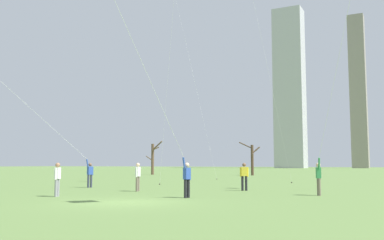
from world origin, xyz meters
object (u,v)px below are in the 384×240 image
(bystander_watching_nearby, at_px, (57,178))
(bare_tree_center, at_px, (153,157))
(kite_flyer_far_back_blue, at_px, (147,85))
(bare_tree_left_of_center, at_px, (252,158))
(bystander_far_off_by_trees, at_px, (244,175))
(kite_flyer_foreground_right_red, at_px, (54,139))
(kite_flyer_foreground_left_purple, at_px, (334,96))
(bystander_strolling_midfield, at_px, (138,175))

(bystander_watching_nearby, xyz_separation_m, bare_tree_center, (-18.36, 38.56, 1.63))
(kite_flyer_far_back_blue, relative_size, bystander_watching_nearby, 10.30)
(bare_tree_left_of_center, bearing_deg, bystander_watching_nearby, -84.12)
(bystander_far_off_by_trees, xyz_separation_m, bare_tree_center, (-24.79, 30.05, 1.63))
(kite_flyer_foreground_right_red, bearing_deg, kite_flyer_far_back_blue, -30.29)
(kite_flyer_foreground_left_purple, distance_m, bare_tree_center, 45.65)
(bare_tree_left_of_center, distance_m, bare_tree_center, 14.36)
(kite_flyer_foreground_left_purple, relative_size, bystander_far_off_by_trees, 11.21)
(kite_flyer_far_back_blue, xyz_separation_m, bare_tree_center, (-24.37, 40.09, -2.16))
(bystander_far_off_by_trees, xyz_separation_m, bystander_strolling_midfield, (-5.21, -3.40, 0.00))
(kite_flyer_far_back_blue, height_order, bystander_strolling_midfield, kite_flyer_far_back_blue)
(bystander_far_off_by_trees, distance_m, bare_tree_left_of_center, 34.46)
(kite_flyer_far_back_blue, xyz_separation_m, bare_tree_left_of_center, (-10.26, 42.77, -2.33))
(bystander_far_off_by_trees, relative_size, bare_tree_center, 0.33)
(bystander_strolling_midfield, bearing_deg, bystander_far_off_by_trees, 33.12)
(kite_flyer_far_back_blue, distance_m, bystander_watching_nearby, 7.27)
(kite_flyer_far_back_blue, bearing_deg, bystander_strolling_midfield, 125.81)
(kite_flyer_foreground_left_purple, relative_size, bare_tree_left_of_center, 3.96)
(bystander_watching_nearby, bearing_deg, bystander_far_off_by_trees, 52.94)
(bare_tree_center, bearing_deg, kite_flyer_foreground_left_purple, -47.89)
(kite_flyer_foreground_left_purple, bearing_deg, kite_flyer_foreground_right_red, 179.42)
(kite_flyer_foreground_left_purple, bearing_deg, bare_tree_center, 132.11)
(kite_flyer_foreground_right_red, relative_size, bare_tree_center, 2.11)
(bystander_far_off_by_trees, relative_size, bystander_strolling_midfield, 1.00)
(kite_flyer_far_back_blue, bearing_deg, bare_tree_left_of_center, 103.49)
(bystander_strolling_midfield, height_order, bystander_watching_nearby, same)
(kite_flyer_foreground_left_purple, bearing_deg, kite_flyer_far_back_blue, -134.75)
(kite_flyer_foreground_left_purple, xyz_separation_m, bare_tree_center, (-30.58, 33.83, -2.16))
(kite_flyer_foreground_left_purple, height_order, bare_tree_center, kite_flyer_foreground_left_purple)
(bare_tree_left_of_center, bearing_deg, bystander_strolling_midfield, -81.39)
(kite_flyer_foreground_right_red, height_order, bystander_watching_nearby, kite_flyer_foreground_right_red)
(kite_flyer_foreground_left_purple, height_order, bare_tree_left_of_center, kite_flyer_foreground_left_purple)
(bystander_strolling_midfield, bearing_deg, bystander_watching_nearby, -103.40)
(bare_tree_left_of_center, relative_size, bare_tree_center, 0.94)
(kite_flyer_foreground_left_purple, distance_m, bystander_strolling_midfield, 11.64)
(bystander_watching_nearby, bearing_deg, bystander_strolling_midfield, 76.60)
(bystander_far_off_by_trees, height_order, bystander_watching_nearby, same)
(bystander_watching_nearby, bearing_deg, kite_flyer_foreground_right_red, 135.57)
(bystander_watching_nearby, relative_size, bare_tree_left_of_center, 0.35)
(bystander_far_off_by_trees, distance_m, bare_tree_center, 38.99)
(kite_flyer_foreground_left_purple, height_order, bystander_watching_nearby, kite_flyer_foreground_left_purple)
(kite_flyer_far_back_blue, relative_size, bystander_far_off_by_trees, 10.30)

